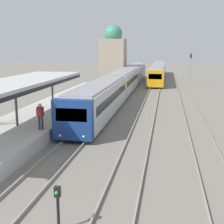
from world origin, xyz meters
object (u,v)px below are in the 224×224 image
Objects in this scene: train_near at (124,80)px; signal_post_near at (58,203)px; person_on_platform at (40,114)px; signal_mast_far at (190,65)px; train_far at (158,71)px.

train_near reaches higher than signal_post_near.
person_on_platform is 0.33× the size of signal_mast_far.
train_near reaches higher than person_on_platform.
train_near is (2.04, 23.47, -0.22)m from person_on_platform.
signal_post_near is (-1.68, -52.07, -0.60)m from train_far.
signal_post_near is at bearing -99.22° from signal_mast_far.
signal_post_near is (2.32, -32.57, -0.65)m from train_near.
person_on_platform is 0.05× the size of train_far.
train_far reaches higher than signal_post_near.
signal_mast_far is (9.35, 10.76, 1.50)m from train_near.
signal_post_near is 0.31× the size of signal_mast_far.
person_on_platform is at bearing -98.01° from train_far.
signal_mast_far reaches higher than train_far.
signal_mast_far is (7.03, 43.33, 2.16)m from signal_post_near.
signal_mast_far is at bearing 49.01° from train_near.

